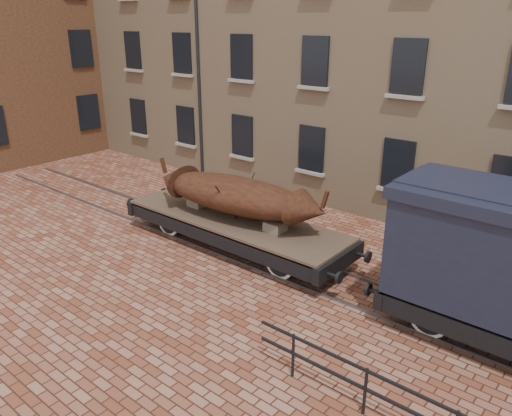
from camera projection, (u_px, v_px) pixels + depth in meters
The scene contains 4 objects.
ground at pixel (285, 266), 14.66m from camera, with size 90.00×90.00×0.00m, color brown.
rail_track at pixel (285, 265), 14.65m from camera, with size 30.00×1.52×0.06m.
flatcar_wagon at pixel (234, 224), 15.57m from camera, with size 8.56×2.32×1.29m.
iron_boat at pixel (236, 195), 15.17m from camera, with size 6.16×2.21×1.50m.
Camera 1 is at (7.71, -10.62, 6.79)m, focal length 35.00 mm.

